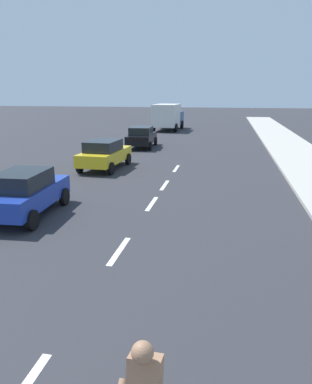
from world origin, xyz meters
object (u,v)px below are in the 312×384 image
parked_car_yellow (105,154)px  delivery_truck (168,116)px  parked_car_black (142,136)px  parked_car_blue (25,192)px

parked_car_yellow → delivery_truck: (0.07, 21.13, 0.67)m
parked_car_yellow → parked_car_black: same height
parked_car_blue → parked_car_yellow: bearing=86.5°
parked_car_blue → delivery_truck: (0.14, 29.17, 0.67)m
delivery_truck → parked_car_blue: bearing=-88.0°
delivery_truck → parked_car_black: bearing=-87.2°
parked_car_blue → delivery_truck: bearing=86.7°
parked_car_yellow → parked_car_black: 8.03m
parked_car_blue → delivery_truck: 29.18m
parked_car_blue → parked_car_yellow: (0.06, 8.04, 0.00)m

